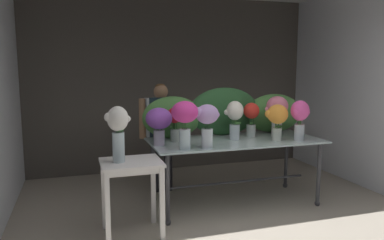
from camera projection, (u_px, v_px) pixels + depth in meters
The scene contains 18 objects.
ground_plane at pixel (205, 199), 5.02m from camera, with size 7.59×7.59×0.00m, color #9E9384.
wall_back at pixel (172, 84), 6.44m from camera, with size 4.93×0.12×2.92m, color #4C4742.
wall_right at pixel (363, 87), 5.54m from camera, with size 0.12×3.57×2.92m, color silver.
display_table_glass at pixel (235, 149), 4.77m from camera, with size 2.17×0.97×0.85m.
side_table_white at pixel (131, 173), 3.90m from camera, with size 0.62×0.53×0.80m.
florist at pixel (161, 126), 5.24m from camera, with size 0.62×0.24×1.53m.
foliage_backdrop at pixel (227, 113), 5.07m from camera, with size 2.30×0.32×0.64m.
vase_ivory_carnations at pixel (235, 117), 4.72m from camera, with size 0.24×0.22×0.49m.
vase_crimson_tulips at pixel (175, 121), 4.60m from camera, with size 0.25×0.19×0.42m.
vase_sunset_peonies at pixel (277, 117), 4.65m from camera, with size 0.29×0.26×0.46m.
vase_magenta_stock at pixel (185, 117), 4.14m from camera, with size 0.30×0.30×0.55m.
vase_lilac_roses at pixel (207, 120), 4.23m from camera, with size 0.31×0.26×0.50m.
vase_violet_snapdragons at pixel (159, 122), 4.38m from camera, with size 0.31×0.31×0.45m.
vase_coral_freesia at pixel (299, 117), 4.95m from camera, with size 0.22×0.19×0.42m.
vase_rosy_dahlias at pixel (277, 111), 4.93m from camera, with size 0.30×0.28×0.54m.
vase_scarlet_lilies at pixel (251, 116), 4.93m from camera, with size 0.21×0.21×0.45m.
vase_fuchsia_hydrangea at pixel (300, 116), 4.64m from camera, with size 0.24×0.23×0.51m.
vase_white_roses_tall at pixel (118, 129), 3.79m from camera, with size 0.26×0.22×0.58m.
Camera 1 is at (-1.62, -2.82, 1.77)m, focal length 35.08 mm.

